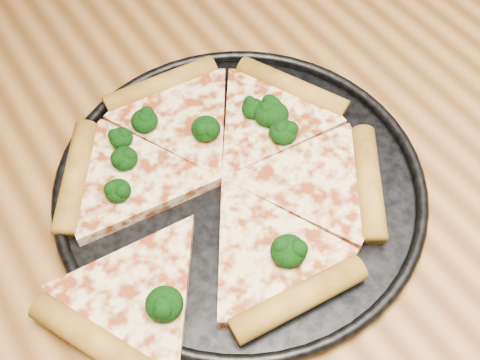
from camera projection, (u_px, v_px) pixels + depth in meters
dining_table at (265, 212)px, 0.73m from camera, size 1.20×0.90×0.75m
pizza_pan at (240, 185)px, 0.64m from camera, size 0.38×0.38×0.02m
pizza at (217, 185)px, 0.62m from camera, size 0.40×0.33×0.03m
broccoli_florets at (216, 163)px, 0.63m from camera, size 0.24×0.24×0.03m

